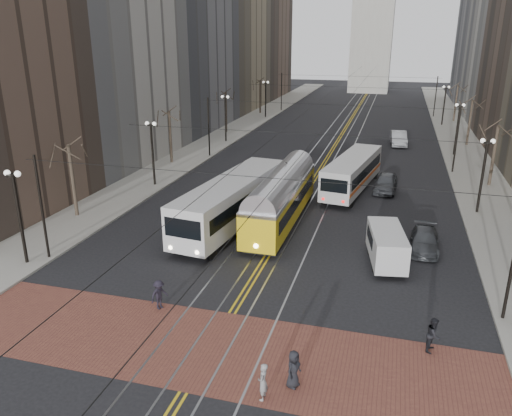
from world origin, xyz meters
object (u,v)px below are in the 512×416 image
Objects in this scene: sedan_silver at (399,138)px; pedestrian_c at (434,335)px; pedestrian_a at (293,369)px; pedestrian_b at (263,382)px; sedan_parked at (425,240)px; rear_bus at (352,174)px; sedan_grey at (386,183)px; pedestrian_d at (159,295)px; transit_bus at (232,203)px; streetcar at (281,202)px; cargo_van at (386,247)px.

sedan_silver is 43.62m from pedestrian_c.
pedestrian_b is (-0.96, -1.03, -0.02)m from pedestrian_a.
sedan_parked is 17.51m from pedestrian_b.
pedestrian_a is 1.00× the size of pedestrian_c.
rear_bus is 3.03m from sedan_grey.
rear_bus is 2.66× the size of sedan_parked.
pedestrian_d is (-13.17, -11.29, 0.16)m from sedan_parked.
pedestrian_c is (2.81, -23.50, 0.03)m from sedan_grey.
sedan_grey is 23.67m from pedestrian_c.
transit_bus reaches higher than sedan_grey.
streetcar is 18.13m from pedestrian_a.
rear_bus is 7.29× the size of pedestrian_a.
pedestrian_c is at bearing -33.23° from pedestrian_a.
transit_bus reaches higher than pedestrian_c.
rear_bus reaches higher than sedan_silver.
transit_bus is 11.44m from cargo_van.
transit_bus is at bearing 46.52° from pedestrian_a.
sedan_parked is at bearing -54.60° from rear_bus.
cargo_van reaches higher than sedan_silver.
pedestrian_b is (-0.69, -27.91, -0.73)m from rear_bus.
cargo_van is 3.04× the size of pedestrian_c.
cargo_van is 14.08m from pedestrian_b.
sedan_silver is (11.26, 31.62, -0.87)m from transit_bus.
transit_bus is 1.19× the size of rear_bus.
cargo_van is (3.40, -14.44, -0.44)m from rear_bus.
streetcar is 8.35× the size of pedestrian_a.
pedestrian_b is (-6.42, -16.29, 0.16)m from sedan_parked.
transit_bus is 3.16× the size of sedan_parked.
transit_bus is 33.58m from sedan_silver.
pedestrian_c is (2.29, -8.48, -0.26)m from cargo_van.
pedestrian_d is (-6.74, 5.00, 0.01)m from pedestrian_b.
sedan_silver reaches higher than sedan_parked.
cargo_van is at bearing -25.96° from pedestrian_d.
sedan_silver is 3.35× the size of pedestrian_b.
sedan_grey is at bearing 171.74° from pedestrian_b.
cargo_van is at bearing -67.62° from rear_bus.
rear_bus is 2.23× the size of sedan_silver.
sedan_grey is at bearing 15.13° from pedestrian_a.
cargo_van is 13.76m from pedestrian_d.
sedan_grey is at bearing 20.64° from rear_bus.
sedan_grey is 28.72m from pedestrian_b.
sedan_grey is at bearing 23.16° from pedestrian_c.
pedestrian_a is at bearing -80.28° from rear_bus.
pedestrian_b is at bearing -82.28° from rear_bus.
sedan_grey is at bearing 55.14° from transit_bus.
pedestrian_b is 0.97× the size of pedestrian_c.
streetcar is at bearing 35.07° from pedestrian_a.
pedestrian_c is (1.91, -43.58, -0.05)m from sedan_silver.
transit_bus reaches higher than pedestrian_b.
pedestrian_a is 8.67m from pedestrian_d.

